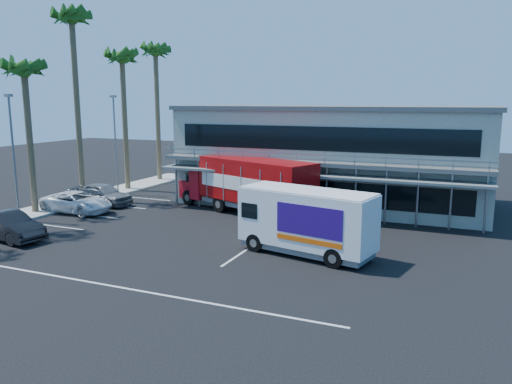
% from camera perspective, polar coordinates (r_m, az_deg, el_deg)
% --- Properties ---
extents(ground, '(120.00, 120.00, 0.00)m').
position_cam_1_polar(ground, '(26.32, -5.94, -6.64)').
color(ground, black).
rests_on(ground, ground).
extents(building, '(22.40, 12.00, 7.30)m').
position_cam_1_polar(building, '(38.27, 8.89, 4.26)').
color(building, gray).
rests_on(building, ground).
extents(curb_strip, '(3.00, 32.00, 0.16)m').
position_cam_1_polar(curb_strip, '(39.80, -20.85, -1.28)').
color(curb_strip, '#A5A399').
rests_on(curb_strip, ground).
extents(palm_c, '(2.80, 2.80, 10.75)m').
position_cam_1_polar(palm_c, '(36.93, -24.95, 11.84)').
color(palm_c, brown).
rests_on(palm_c, ground).
extents(palm_d, '(2.80, 2.80, 14.75)m').
position_cam_1_polar(palm_d, '(40.97, -20.26, 16.98)').
color(palm_d, brown).
rests_on(palm_d, ground).
extents(palm_e, '(2.80, 2.80, 12.25)m').
position_cam_1_polar(palm_e, '(44.25, -15.04, 13.83)').
color(palm_e, brown).
rests_on(palm_e, ground).
extents(palm_f, '(2.80, 2.80, 13.25)m').
position_cam_1_polar(palm_f, '(49.00, -11.40, 14.67)').
color(palm_f, brown).
rests_on(palm_f, ground).
extents(light_pole_near, '(0.50, 0.25, 8.09)m').
position_cam_1_polar(light_pole_near, '(35.19, -25.99, 4.17)').
color(light_pole_near, gray).
rests_on(light_pole_near, ground).
extents(light_pole_far, '(0.50, 0.25, 8.09)m').
position_cam_1_polar(light_pole_far, '(42.40, -15.78, 5.73)').
color(light_pole_far, gray).
rests_on(light_pole_far, ground).
extents(red_truck, '(11.49, 6.62, 3.82)m').
position_cam_1_polar(red_truck, '(34.13, -0.95, 1.00)').
color(red_truck, '#B30E1A').
rests_on(red_truck, ground).
extents(white_van, '(7.18, 3.74, 3.34)m').
position_cam_1_polar(white_van, '(25.11, 5.78, -3.28)').
color(white_van, white).
rests_on(white_van, ground).
extents(parked_car_b, '(4.99, 2.42, 1.57)m').
position_cam_1_polar(parked_car_b, '(31.14, -26.41, -3.50)').
color(parked_car_b, black).
rests_on(parked_car_b, ground).
extents(parked_car_c, '(5.28, 2.59, 1.44)m').
position_cam_1_polar(parked_car_c, '(36.85, -19.82, -1.10)').
color(parked_car_c, white).
rests_on(parked_car_c, ground).
extents(parked_car_d, '(4.81, 2.45, 1.34)m').
position_cam_1_polar(parked_car_d, '(38.64, -17.37, -0.52)').
color(parked_car_d, '#323A43').
rests_on(parked_car_d, ground).
extents(parked_car_e, '(5.04, 2.67, 1.63)m').
position_cam_1_polar(parked_car_e, '(38.89, -17.04, -0.21)').
color(parked_car_e, slate).
rests_on(parked_car_e, ground).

